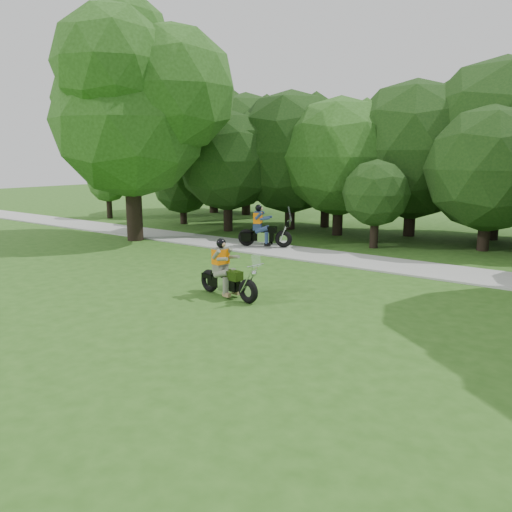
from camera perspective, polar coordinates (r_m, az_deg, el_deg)
The scene contains 6 objects.
ground at distance 10.52m, azimuth -3.00°, elevation -8.52°, with size 100.00×100.00×0.00m, color #2A5418.
walkway at distance 17.24m, azimuth 13.95°, elevation -0.85°, with size 60.00×2.20×0.06m, color #9B9B96.
tree_line at distance 23.42m, azimuth 21.38°, elevation 10.96°, with size 39.38×11.80×7.70m.
big_tree_west at distance 22.30m, azimuth -13.66°, elevation 16.66°, with size 8.64×6.56×9.96m.
chopper_motorcycle at distance 12.85m, azimuth -3.52°, elevation -2.25°, with size 2.11×0.70×1.51m.
touring_motorcycle at distance 19.63m, azimuth 0.63°, elevation 2.83°, with size 2.08×1.25×1.66m.
Camera 1 is at (6.24, -7.67, 3.57)m, focal length 35.00 mm.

